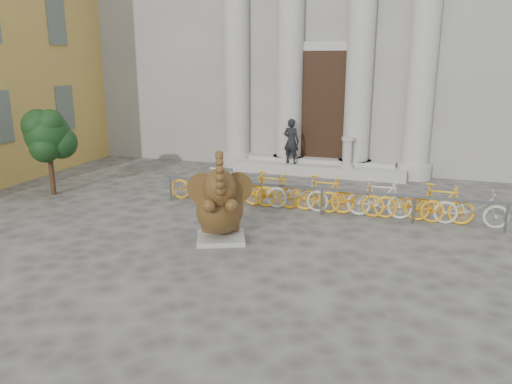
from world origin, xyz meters
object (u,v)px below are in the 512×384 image
(elephant_statue, at_px, (220,208))
(pedestrian, at_px, (291,141))
(bike_rack, at_px, (324,194))
(tree, at_px, (48,136))

(elephant_statue, relative_size, pedestrian, 1.33)
(elephant_statue, distance_m, pedestrian, 7.04)
(pedestrian, bearing_deg, elephant_statue, 102.08)
(bike_rack, height_order, pedestrian, pedestrian)
(elephant_statue, bearing_deg, bike_rack, 35.30)
(elephant_statue, distance_m, bike_rack, 3.37)
(bike_rack, height_order, tree, tree)
(bike_rack, xyz_separation_m, pedestrian, (-1.95, 4.18, 0.65))
(bike_rack, bearing_deg, elephant_statue, -121.87)
(bike_rack, distance_m, tree, 8.13)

